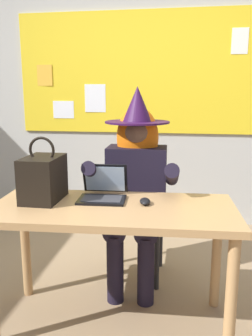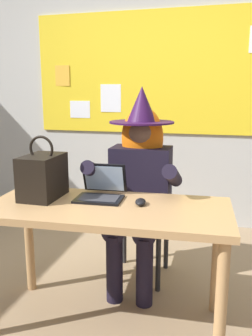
% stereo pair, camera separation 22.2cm
% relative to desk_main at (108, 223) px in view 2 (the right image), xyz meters
% --- Properties ---
extents(ground_plane, '(24.00, 24.00, 0.00)m').
position_rel_desk_main_xyz_m(ground_plane, '(-0.13, -0.04, -0.63)').
color(ground_plane, '#937A5B').
extents(wall_back_bulletin, '(6.66, 2.03, 2.77)m').
position_rel_desk_main_xyz_m(wall_back_bulletin, '(-0.13, 1.84, 0.77)').
color(wall_back_bulletin, '#B2B2AD').
rests_on(wall_back_bulletin, ground).
extents(desk_main, '(1.41, 0.69, 0.74)m').
position_rel_desk_main_xyz_m(desk_main, '(0.00, 0.00, 0.00)').
color(desk_main, tan).
rests_on(desk_main, ground).
extents(chair_at_desk, '(0.42, 0.42, 0.91)m').
position_rel_desk_main_xyz_m(chair_at_desk, '(0.06, 0.67, -0.12)').
color(chair_at_desk, '#4C1E19').
rests_on(chair_at_desk, ground).
extents(person_costumed, '(0.60, 0.70, 1.40)m').
position_rel_desk_main_xyz_m(person_costumed, '(0.06, 0.55, 0.16)').
color(person_costumed, black).
rests_on(person_costumed, ground).
extents(laptop, '(0.29, 0.28, 0.20)m').
position_rel_desk_main_xyz_m(laptop, '(-0.08, 0.14, 0.15)').
color(laptop, black).
rests_on(laptop, desk_main).
extents(computer_mouse, '(0.08, 0.11, 0.03)m').
position_rel_desk_main_xyz_m(computer_mouse, '(0.18, 0.06, 0.12)').
color(computer_mouse, black).
rests_on(computer_mouse, desk_main).
extents(handbag, '(0.20, 0.30, 0.38)m').
position_rel_desk_main_xyz_m(handbag, '(-0.42, 0.05, 0.24)').
color(handbag, black).
rests_on(handbag, desk_main).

